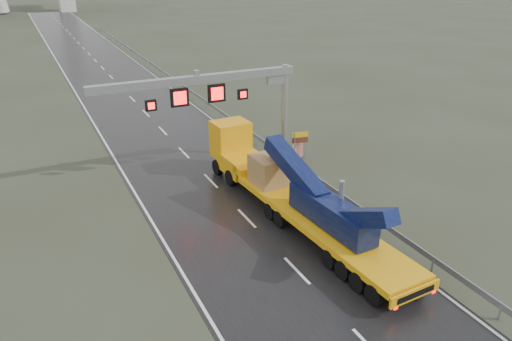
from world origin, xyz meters
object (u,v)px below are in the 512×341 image
sign_gantry (226,93)px  striped_barrier (298,149)px  exit_sign_pair (300,140)px  heavy_haul_truck (281,182)px

sign_gantry → striped_barrier: sign_gantry is taller
exit_sign_pair → striped_barrier: bearing=85.8°
heavy_haul_truck → striped_barrier: size_ratio=16.31×
exit_sign_pair → sign_gantry: bearing=-178.5°
heavy_haul_truck → exit_sign_pair: bearing=48.1°
sign_gantry → exit_sign_pair: size_ratio=6.81×
heavy_haul_truck → striped_barrier: (5.38, 7.08, -1.15)m
striped_barrier → heavy_haul_truck: bearing=-116.4°
sign_gantry → heavy_haul_truck: size_ratio=0.77×
sign_gantry → heavy_haul_truck: bearing=-87.0°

